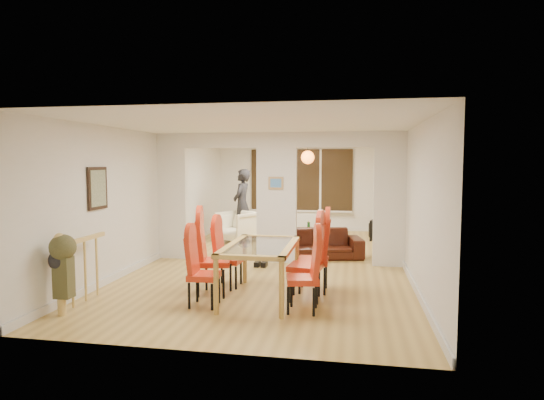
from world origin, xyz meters
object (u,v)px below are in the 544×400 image
(dining_chair_la, at_px, (204,270))
(television, at_px, (371,228))
(sofa, at_px, (313,243))
(dining_table, at_px, (261,271))
(dining_chair_lc, at_px, (229,255))
(dining_chair_rb, at_px, (305,261))
(dining_chair_lb, at_px, (214,256))
(dining_chair_ra, at_px, (302,273))
(dining_chair_rc, at_px, (313,255))
(person, at_px, (242,204))
(armchair, at_px, (237,227))
(coffee_table, at_px, (302,237))
(bowl, at_px, (301,231))
(bottle, at_px, (309,227))

(dining_chair_la, bearing_deg, television, 64.31)
(dining_chair_la, relative_size, sofa, 0.49)
(dining_table, distance_m, television, 6.02)
(dining_chair_lc, xyz_separation_m, dining_chair_rb, (1.29, -0.51, 0.07))
(dining_chair_lb, relative_size, dining_chair_rb, 1.02)
(dining_chair_ra, xyz_separation_m, dining_chair_rc, (0.06, 1.00, 0.05))
(dining_chair_lc, distance_m, person, 4.62)
(dining_chair_la, relative_size, armchair, 1.18)
(dining_chair_lb, xyz_separation_m, coffee_table, (0.80, 4.91, -0.47))
(dining_chair_la, bearing_deg, dining_table, 31.38)
(armchair, xyz_separation_m, person, (0.02, 0.45, 0.53))
(dining_chair_rb, xyz_separation_m, dining_chair_rc, (0.08, 0.46, 0.00))
(bowl, bearing_deg, coffee_table, 65.24)
(dining_table, height_order, coffee_table, dining_table)
(dining_chair_rc, xyz_separation_m, bottle, (-0.49, 4.48, -0.20))
(dining_chair_la, xyz_separation_m, bottle, (0.94, 5.48, -0.13))
(armchair, bearing_deg, person, 118.41)
(dining_chair_lc, relative_size, dining_chair_rc, 0.88)
(dining_chair_ra, bearing_deg, bottle, 83.83)
(dining_chair_rb, distance_m, bowl, 4.96)
(sofa, xyz_separation_m, bottle, (-0.27, 1.94, 0.08))
(dining_chair_rc, bearing_deg, television, 76.96)
(dining_chair_lb, distance_m, dining_chair_ra, 1.51)
(armchair, height_order, bowl, armchair)
(dining_chair_ra, xyz_separation_m, television, (1.15, 6.23, -0.26))
(person, distance_m, coffee_table, 1.79)
(dining_chair_rb, xyz_separation_m, bottle, (-0.42, 4.94, -0.20))
(dining_chair_la, distance_m, dining_chair_rb, 1.46)
(bottle, bearing_deg, dining_chair_lc, -101.20)
(sofa, bearing_deg, dining_chair_rb, -99.05)
(dining_table, height_order, television, dining_table)
(dining_chair_rc, distance_m, bottle, 4.51)
(dining_chair_rb, xyz_separation_m, television, (1.17, 5.70, -0.31))
(bottle, distance_m, bowl, 0.22)
(bottle, bearing_deg, dining_chair_rc, -83.71)
(dining_chair_lc, distance_m, sofa, 2.75)
(dining_table, bearing_deg, bottle, 87.30)
(dining_chair_la, relative_size, dining_chair_lb, 0.86)
(dining_chair_ra, bearing_deg, dining_table, 132.90)
(person, bearing_deg, dining_chair_rc, 32.86)
(person, bearing_deg, dining_chair_ra, 28.10)
(sofa, height_order, armchair, armchair)
(armchair, bearing_deg, dining_table, -41.05)
(dining_chair_rb, bearing_deg, dining_chair_lb, -174.35)
(dining_chair_lc, bearing_deg, dining_chair_ra, -36.20)
(dining_table, height_order, dining_chair_lc, dining_chair_lc)
(dining_chair_lb, height_order, sofa, dining_chair_lb)
(dining_chair_rc, relative_size, bowl, 4.99)
(coffee_table, bearing_deg, bowl, -114.76)
(dining_chair_la, relative_size, bowl, 4.39)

